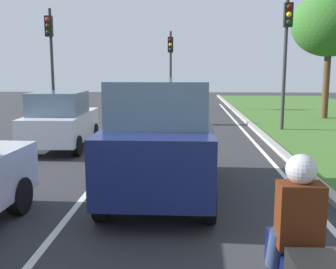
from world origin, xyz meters
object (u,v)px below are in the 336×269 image
car_suv_ahead (162,137)px  tree_roadside_far (330,25)px  traffic_light_near_right (286,42)px  traffic_light_far_median (171,58)px  car_hatchback_far (61,120)px  rider_person (299,213)px  traffic_light_overhead_left (50,47)px

car_suv_ahead → tree_roadside_far: (7.27, 12.28, 3.38)m
car_suv_ahead → traffic_light_near_right: bearing=63.0°
tree_roadside_far → traffic_light_far_median: bearing=151.3°
car_hatchback_far → rider_person: 10.05m
car_suv_ahead → traffic_light_near_right: 9.65m
car_hatchback_far → traffic_light_overhead_left: bearing=108.8°
rider_person → traffic_light_overhead_left: traffic_light_overhead_left is taller
traffic_light_far_median → tree_roadside_far: bearing=-28.7°
traffic_light_near_right → car_suv_ahead: bearing=-117.5°
rider_person → tree_roadside_far: size_ratio=0.19×
tree_roadside_far → traffic_light_near_right: bearing=-126.7°
traffic_light_near_right → traffic_light_far_median: 9.56m
car_hatchback_far → traffic_light_near_right: bearing=24.1°
rider_person → traffic_light_near_right: 13.04m
car_suv_ahead → traffic_light_near_right: size_ratio=0.88×
car_hatchback_far → car_suv_ahead: bearing=-54.5°
traffic_light_far_median → car_hatchback_far: bearing=-103.7°
rider_person → traffic_light_far_median: bearing=95.2°
car_suv_ahead → car_hatchback_far: bearing=127.8°
car_hatchback_far → traffic_light_overhead_left: 6.78m
traffic_light_overhead_left → car_hatchback_far: bearing=-69.3°
rider_person → tree_roadside_far: 17.78m
car_suv_ahead → traffic_light_near_right: (4.32, 8.31, 2.33)m
traffic_light_near_right → tree_roadside_far: tree_roadside_far is taller
car_hatchback_far → traffic_light_overhead_left: size_ratio=0.73×
rider_person → traffic_light_far_median: traffic_light_far_median is taller
traffic_light_overhead_left → traffic_light_far_median: traffic_light_overhead_left is taller
traffic_light_overhead_left → traffic_light_far_median: (5.16, 6.15, -0.31)m
rider_person → traffic_light_near_right: size_ratio=0.23×
traffic_light_far_median → tree_roadside_far: 8.99m
traffic_light_near_right → traffic_light_far_median: (-4.83, 8.24, -0.39)m
car_suv_ahead → traffic_light_far_median: bearing=92.2°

